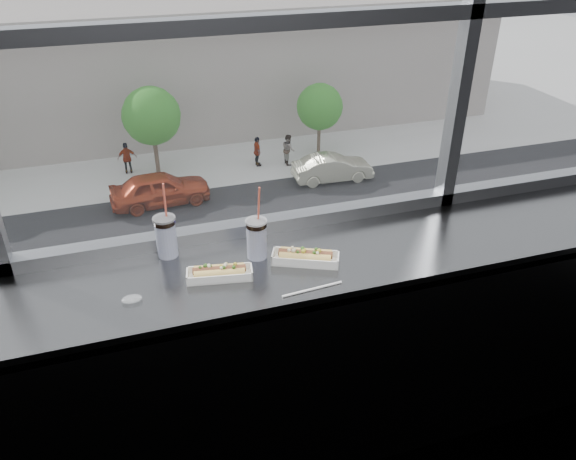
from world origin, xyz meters
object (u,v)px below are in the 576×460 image
object	(u,v)px
hotdog_tray_right	(305,257)
car_far_b	(160,184)
wrapper	(132,299)
soda_cup_right	(257,237)
car_near_d	(366,241)
loose_straw	(312,289)
pedestrian_d	(288,146)
car_far_c	(333,164)
pedestrian_b	(127,155)
pedestrian_c	(257,149)
tree_right	(320,107)
tree_center	(151,116)
car_near_e	(487,220)
soda_cup_left	(166,235)
hotdog_tray_left	(220,273)

from	to	relation	value
hotdog_tray_right	car_far_b	world-z (taller)	hotdog_tray_right
wrapper	car_far_b	size ratio (longest dim) A/B	0.01
soda_cup_right	car_near_d	distance (m)	21.49
loose_straw	pedestrian_d	distance (m)	30.79
car_far_c	car_far_b	distance (m)	9.32
car_near_d	pedestrian_b	distance (m)	15.30
car_far_c	soda_cup_right	bearing A→B (deg)	159.49
loose_straw	pedestrian_c	xyz separation A→B (m)	(6.86, 27.68, -11.01)
soda_cup_right	tree_right	distance (m)	31.69
tree_center	hotdog_tray_right	bearing A→B (deg)	-92.40
hotdog_tray_right	pedestrian_c	xyz separation A→B (m)	(6.82, 27.49, -11.03)
pedestrian_c	pedestrian_d	bearing A→B (deg)	-97.91
hotdog_tray_right	car_near_e	xyz separation A→B (m)	(14.49, 16.30, -11.07)
soda_cup_left	car_far_b	world-z (taller)	soda_cup_left
pedestrian_b	hotdog_tray_right	bearing A→B (deg)	90.80
pedestrian_c	tree_center	distance (m)	6.13
soda_cup_left	tree_right	bearing A→B (deg)	67.83
hotdog_tray_right	car_far_b	xyz separation A→B (m)	(0.91, 24.30, -10.94)
soda_cup_left	car_far_c	size ratio (longest dim) A/B	0.06
hotdog_tray_right	car_near_e	world-z (taller)	hotdog_tray_right
car_near_e	hotdog_tray_right	bearing A→B (deg)	135.12
hotdog_tray_left	hotdog_tray_right	distance (m)	0.36
car_near_e	pedestrian_b	distance (m)	19.39
hotdog_tray_left	tree_right	bearing A→B (deg)	78.54
pedestrian_b	hotdog_tray_left	bearing A→B (deg)	90.08
pedestrian_c	hotdog_tray_right	bearing A→B (deg)	166.06
pedestrian_c	tree_center	size ratio (longest dim) A/B	0.43
hotdog_tray_left	hotdog_tray_right	xyz separation A→B (m)	(0.36, 0.00, 0.00)
car_near_d	hotdog_tray_right	bearing A→B (deg)	153.36
soda_cup_left	car_near_d	xyz separation A→B (m)	(9.07, 16.08, -11.11)
hotdog_tray_right	tree_center	size ratio (longest dim) A/B	0.06
pedestrian_b	pedestrian_d	distance (m)	9.15
car_far_b	tree_right	xyz separation A→B (m)	(9.99, 4.00, 1.73)
car_near_e	pedestrian_d	bearing A→B (deg)	24.94
soda_cup_left	soda_cup_right	size ratio (longest dim) A/B	1.03
wrapper	pedestrian_d	bearing A→B (deg)	71.12
car_far_b	car_near_e	bearing A→B (deg)	-124.59
soda_cup_right	car_near_e	distance (m)	24.53
hotdog_tray_left	car_near_d	distance (m)	21.61
hotdog_tray_left	pedestrian_c	bearing A→B (deg)	85.60
loose_straw	tree_right	bearing A→B (deg)	64.48
hotdog_tray_right	car_near_e	bearing A→B (deg)	72.92
tree_center	tree_right	xyz separation A→B (m)	(9.72, 0.00, -0.45)
hotdog_tray_left	pedestrian_b	bearing A→B (deg)	100.33
car_near_d	car_near_e	xyz separation A→B (m)	(5.95, 0.00, -0.04)
car_far_b	tree_center	xyz separation A→B (m)	(0.27, 4.00, 2.18)
soda_cup_right	car_near_e	bearing A→B (deg)	47.85
hotdog_tray_right	loose_straw	xyz separation A→B (m)	(-0.04, -0.19, -0.02)
hotdog_tray_left	car_far_c	xyz separation A→B (m)	(10.59, 24.31, -11.10)
car_far_c	pedestrian_c	bearing A→B (deg)	49.76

